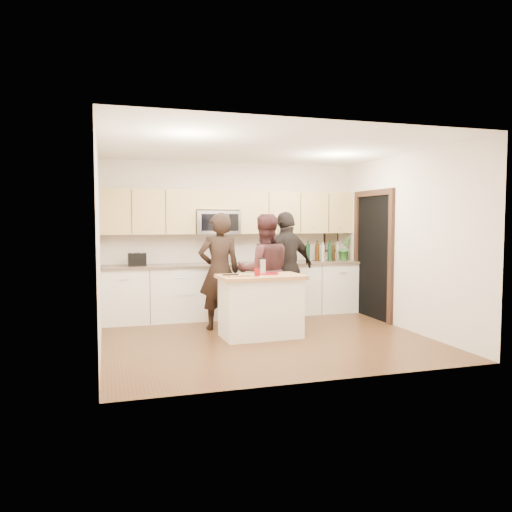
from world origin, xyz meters
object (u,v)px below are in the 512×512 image
object	(u,v)px
island	(261,306)
woman_left	(219,271)
woman_center	(264,271)
woman_right	(287,267)
toaster	(137,259)

from	to	relation	value
island	woman_left	size ratio (longest dim) A/B	0.68
island	woman_center	bearing A→B (deg)	65.43
woman_center	woman_right	world-z (taller)	woman_right
island	woman_left	bearing A→B (deg)	120.67
toaster	woman_center	xyz separation A→B (m)	(1.86, -1.03, -0.15)
island	woman_right	world-z (taller)	woman_right
toaster	woman_right	distance (m)	2.47
island	woman_center	xyz separation A→B (m)	(0.23, 0.55, 0.44)
island	woman_left	xyz separation A→B (m)	(-0.45, 0.71, 0.44)
island	woman_center	size ratio (longest dim) A/B	0.68
woman_center	woman_right	bearing A→B (deg)	-138.69
toaster	woman_right	bearing A→B (deg)	-15.73
island	woman_left	distance (m)	0.95
toaster	woman_right	xyz separation A→B (m)	(2.37, -0.67, -0.13)
woman_left	woman_right	bearing A→B (deg)	-170.78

